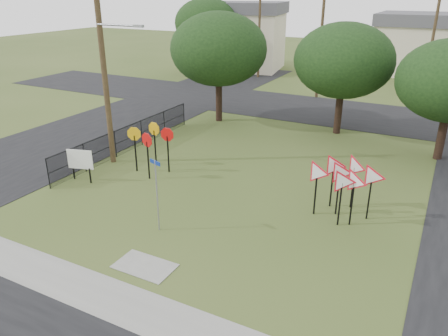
{
  "coord_description": "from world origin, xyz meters",
  "views": [
    {
      "loc": [
        7.99,
        -11.96,
        8.57
      ],
      "look_at": [
        0.16,
        3.0,
        1.6
      ],
      "focal_mm": 35.0,
      "sensor_mm": 36.0,
      "label": 1
    }
  ],
  "objects_px": {
    "street_name_sign": "(157,191)",
    "info_board": "(80,161)",
    "stop_sign_cluster": "(151,139)",
    "yield_sign_cluster": "(345,176)"
  },
  "relations": [
    {
      "from": "stop_sign_cluster",
      "to": "yield_sign_cluster",
      "type": "distance_m",
      "value": 9.52
    },
    {
      "from": "stop_sign_cluster",
      "to": "street_name_sign",
      "type": "bearing_deg",
      "value": -51.47
    },
    {
      "from": "yield_sign_cluster",
      "to": "info_board",
      "type": "height_order",
      "value": "yield_sign_cluster"
    },
    {
      "from": "stop_sign_cluster",
      "to": "info_board",
      "type": "relative_size",
      "value": 1.47
    },
    {
      "from": "street_name_sign",
      "to": "info_board",
      "type": "xyz_separation_m",
      "value": [
        -5.95,
        2.06,
        -0.6
      ]
    },
    {
      "from": "info_board",
      "to": "street_name_sign",
      "type": "bearing_deg",
      "value": -19.11
    },
    {
      "from": "street_name_sign",
      "to": "info_board",
      "type": "height_order",
      "value": "street_name_sign"
    },
    {
      "from": "stop_sign_cluster",
      "to": "info_board",
      "type": "bearing_deg",
      "value": -132.26
    },
    {
      "from": "yield_sign_cluster",
      "to": "street_name_sign",
      "type": "bearing_deg",
      "value": -143.34
    },
    {
      "from": "info_board",
      "to": "yield_sign_cluster",
      "type": "bearing_deg",
      "value": 11.04
    }
  ]
}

